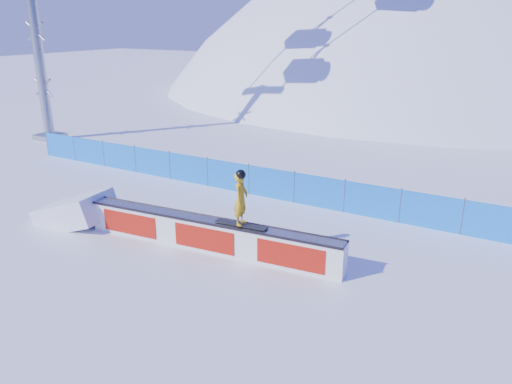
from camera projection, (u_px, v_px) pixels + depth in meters
The scene contains 6 objects.
ground at pixel (155, 227), 16.79m from camera, with size 160.00×160.00×0.00m, color white.
snow_hill at pixel (410, 247), 57.05m from camera, with size 64.00×64.00×64.00m.
safety_fence at pixel (228, 176), 20.27m from camera, with size 22.05×0.05×1.30m.
rail_box at pixel (209, 235), 14.98m from camera, with size 8.43×1.35×1.01m.
snow_ramp at pixel (77, 222), 17.23m from camera, with size 2.45×1.63×0.92m, color white, non-canonical shape.
snowboarder at pixel (241, 198), 14.11m from camera, with size 1.61×0.62×1.66m.
Camera 1 is at (10.68, -11.70, 6.62)m, focal length 35.00 mm.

